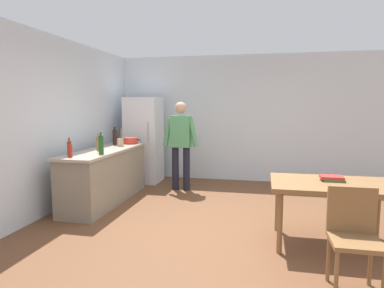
% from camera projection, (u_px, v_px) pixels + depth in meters
% --- Properties ---
extents(ground_plane, '(14.00, 14.00, 0.00)m').
position_uv_depth(ground_plane, '(216.00, 227.00, 4.55)').
color(ground_plane, brown).
extents(wall_back, '(6.40, 0.12, 2.70)m').
position_uv_depth(wall_back, '(236.00, 118.00, 7.31)').
color(wall_back, silver).
rests_on(wall_back, ground_plane).
extents(wall_left, '(0.12, 5.60, 2.70)m').
position_uv_depth(wall_left, '(50.00, 124.00, 5.14)').
color(wall_left, silver).
rests_on(wall_left, ground_plane).
extents(kitchen_counter, '(0.64, 2.20, 0.90)m').
position_uv_depth(kitchen_counter, '(106.00, 176.00, 5.70)').
color(kitchen_counter, gray).
rests_on(kitchen_counter, ground_plane).
extents(refrigerator, '(0.70, 0.67, 1.80)m').
position_uv_depth(refrigerator, '(144.00, 140.00, 7.18)').
color(refrigerator, white).
rests_on(refrigerator, ground_plane).
extents(person, '(0.70, 0.22, 1.70)m').
position_uv_depth(person, '(181.00, 140.00, 6.43)').
color(person, '#1E1E2D').
rests_on(person, ground_plane).
extents(dining_table, '(1.40, 0.90, 0.75)m').
position_uv_depth(dining_table, '(333.00, 189.00, 3.89)').
color(dining_table, olive).
rests_on(dining_table, ground_plane).
extents(chair, '(0.42, 0.42, 0.91)m').
position_uv_depth(chair, '(354.00, 231.00, 2.97)').
color(chair, olive).
rests_on(chair, ground_plane).
extents(cooking_pot, '(0.40, 0.28, 0.12)m').
position_uv_depth(cooking_pot, '(131.00, 141.00, 6.47)').
color(cooking_pot, red).
rests_on(cooking_pot, kitchen_counter).
extents(utensil_jar, '(0.11, 0.11, 0.32)m').
position_uv_depth(utensil_jar, '(120.00, 142.00, 6.08)').
color(utensil_jar, tan).
rests_on(utensil_jar, kitchen_counter).
extents(bottle_wine_dark, '(0.08, 0.08, 0.34)m').
position_uv_depth(bottle_wine_dark, '(115.00, 137.00, 6.26)').
color(bottle_wine_dark, black).
rests_on(bottle_wine_dark, kitchen_counter).
extents(bottle_sauce_red, '(0.06, 0.06, 0.24)m').
position_uv_depth(bottle_sauce_red, '(70.00, 150.00, 4.80)').
color(bottle_sauce_red, '#B22319').
rests_on(bottle_sauce_red, kitchen_counter).
extents(bottle_beer_brown, '(0.06, 0.06, 0.26)m').
position_uv_depth(bottle_beer_brown, '(69.00, 148.00, 5.00)').
color(bottle_beer_brown, '#5B3314').
rests_on(bottle_beer_brown, kitchen_counter).
extents(bottle_water_clear, '(0.07, 0.07, 0.30)m').
position_uv_depth(bottle_water_clear, '(101.00, 140.00, 5.96)').
color(bottle_water_clear, silver).
rests_on(bottle_water_clear, kitchen_counter).
extents(bottle_oil_amber, '(0.06, 0.06, 0.28)m').
position_uv_depth(bottle_oil_amber, '(98.00, 144.00, 5.48)').
color(bottle_oil_amber, '#996619').
rests_on(bottle_oil_amber, kitchen_counter).
extents(bottle_wine_green, '(0.08, 0.08, 0.34)m').
position_uv_depth(bottle_wine_green, '(101.00, 145.00, 5.09)').
color(bottle_wine_green, '#1E5123').
rests_on(bottle_wine_green, kitchen_counter).
extents(book_stack, '(0.27, 0.19, 0.06)m').
position_uv_depth(book_stack, '(332.00, 178.00, 3.98)').
color(book_stack, '#387A47').
rests_on(book_stack, dining_table).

